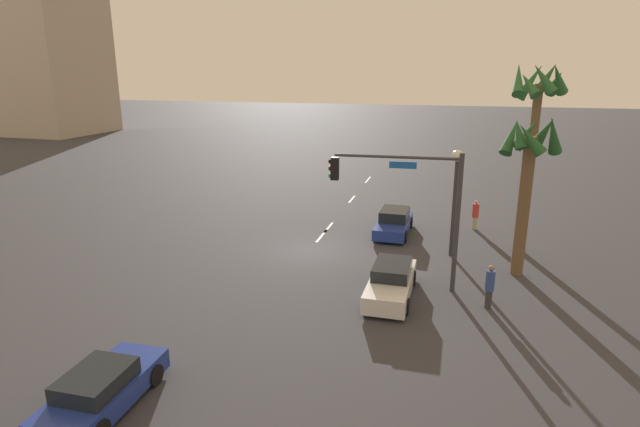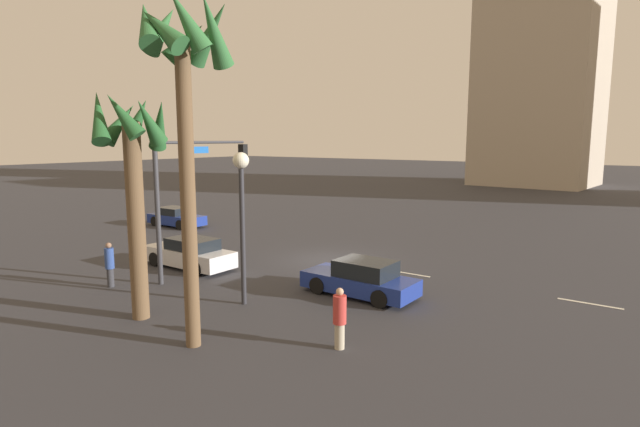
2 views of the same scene
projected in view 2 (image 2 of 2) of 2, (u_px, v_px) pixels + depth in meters
The scene contains 14 objects.
ground_plane at pixel (330, 260), 24.07m from camera, with size 220.00×220.00×0.00m, color #333338.
lane_stripe_1 at pixel (590, 304), 17.72m from camera, with size 2.09×0.14×0.01m, color silver.
lane_stripe_2 at pixel (408, 273), 21.73m from camera, with size 2.06×0.14×0.01m, color silver.
lane_stripe_3 at pixel (375, 268), 22.66m from camera, with size 2.32×0.14×0.01m, color silver.
car_0 at pixel (176, 217), 33.50m from camera, with size 4.13×1.81×1.26m.
car_1 at pixel (361, 279), 18.59m from camera, with size 4.35×1.91×1.36m.
car_2 at pixel (190, 254), 22.69m from camera, with size 4.61×1.80×1.36m.
traffic_signal at pixel (193, 181), 21.12m from camera, with size 0.49×5.47×5.88m.
streetlamp at pixel (242, 197), 17.17m from camera, with size 0.56×0.56×5.32m.
pedestrian_0 at pixel (110, 264), 19.62m from camera, with size 0.47×0.47×1.78m.
pedestrian_1 at pixel (340, 317), 13.80m from camera, with size 0.51×0.51×1.74m.
palm_tree_0 at pixel (184, 80), 13.06m from camera, with size 2.62×2.62×9.48m.
palm_tree_1 at pixel (133, 161), 15.59m from camera, with size 2.33×2.71×7.33m.
building_1 at pixel (541, 66), 62.03m from camera, with size 13.23×12.27×29.35m, color #B2A38E.
Camera 2 is at (-13.17, 19.44, 5.76)m, focal length 28.19 mm.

